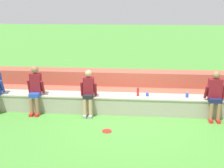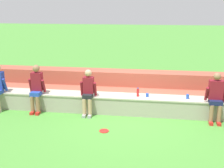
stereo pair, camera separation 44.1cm
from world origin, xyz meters
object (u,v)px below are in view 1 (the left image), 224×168
object	(u,v)px
person_left_of_center	(35,88)
water_bottle_center_gap	(138,92)
person_center	(88,92)
person_right_of_center	(215,94)
plastic_cup_left_end	(147,94)
plastic_cup_right_end	(187,95)
frisbee	(107,131)

from	to	relation	value
person_left_of_center	water_bottle_center_gap	bearing A→B (deg)	4.89
person_center	person_right_of_center	xyz separation A→B (m)	(3.59, -0.01, 0.03)
person_center	plastic_cup_left_end	size ratio (longest dim) A/B	13.02
person_right_of_center	plastic_cup_left_end	bearing A→B (deg)	171.05
person_left_of_center	plastic_cup_left_end	xyz separation A→B (m)	(3.31, 0.26, -0.18)
person_right_of_center	plastic_cup_right_end	world-z (taller)	person_right_of_center
water_bottle_center_gap	person_right_of_center	bearing A→B (deg)	-7.81
person_left_of_center	person_center	bearing A→B (deg)	-0.81
person_left_of_center	frisbee	distance (m)	2.62
person_left_of_center	water_bottle_center_gap	distance (m)	3.05
person_right_of_center	water_bottle_center_gap	xyz separation A→B (m)	(-2.15, 0.29, -0.09)
water_bottle_center_gap	frisbee	xyz separation A→B (m)	(-0.78, -1.35, -0.67)
person_left_of_center	frisbee	world-z (taller)	person_left_of_center
person_left_of_center	plastic_cup_right_end	bearing A→B (deg)	3.27
frisbee	plastic_cup_right_end	bearing A→B (deg)	31.15
frisbee	person_left_of_center	bearing A→B (deg)	154.19
plastic_cup_left_end	plastic_cup_right_end	size ratio (longest dim) A/B	0.81
person_center	frisbee	xyz separation A→B (m)	(0.66, -1.07, -0.72)
person_left_of_center	person_center	size ratio (longest dim) A/B	1.06
person_right_of_center	person_center	bearing A→B (deg)	179.80
water_bottle_center_gap	plastic_cup_left_end	size ratio (longest dim) A/B	2.52
person_center	plastic_cup_right_end	distance (m)	2.89
water_bottle_center_gap	person_left_of_center	bearing A→B (deg)	-175.11
person_right_of_center	plastic_cup_right_end	xyz separation A→B (m)	(-0.71, 0.29, -0.15)
person_right_of_center	plastic_cup_right_end	bearing A→B (deg)	157.69
person_center	person_right_of_center	distance (m)	3.59
person_left_of_center	plastic_cup_left_end	distance (m)	3.33
frisbee	water_bottle_center_gap	bearing A→B (deg)	59.80
plastic_cup_right_end	frisbee	distance (m)	2.67
plastic_cup_right_end	frisbee	size ratio (longest dim) A/B	0.52
person_right_of_center	water_bottle_center_gap	distance (m)	2.17
plastic_cup_left_end	plastic_cup_right_end	xyz separation A→B (m)	(1.16, -0.00, 0.01)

